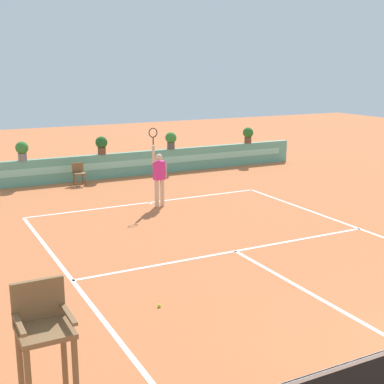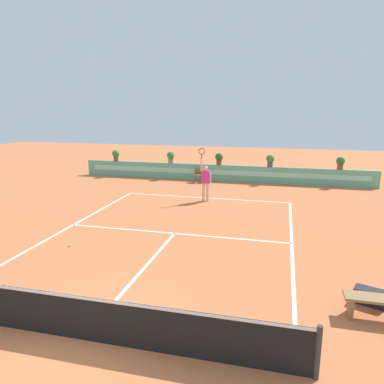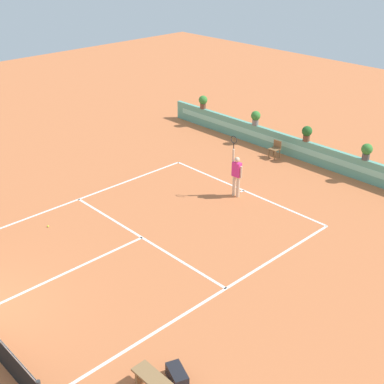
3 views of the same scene
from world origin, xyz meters
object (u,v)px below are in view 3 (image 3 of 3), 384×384
(ball_kid_chair, at_px, (276,148))
(potted_plant_far_left, at_px, (203,101))
(potted_plant_left, at_px, (256,117))
(potted_plant_centre, at_px, (307,133))
(gear_bag, at_px, (177,376))
(tennis_ball_near_baseline, at_px, (48,226))
(potted_plant_right, at_px, (367,151))
(tennis_player, at_px, (236,173))

(ball_kid_chair, distance_m, potted_plant_far_left, 5.81)
(potted_plant_left, bearing_deg, potted_plant_far_left, 180.00)
(ball_kid_chair, distance_m, potted_plant_centre, 1.67)
(ball_kid_chair, xyz_separation_m, gear_bag, (7.13, -12.82, -0.30))
(potted_plant_left, bearing_deg, ball_kid_chair, -20.84)
(gear_bag, xyz_separation_m, tennis_ball_near_baseline, (-8.79, 1.51, -0.15))
(ball_kid_chair, height_order, potted_plant_left, potted_plant_left)
(potted_plant_left, height_order, potted_plant_centre, same)
(potted_plant_centre, distance_m, potted_plant_far_left, 6.87)
(tennis_ball_near_baseline, bearing_deg, potted_plant_left, 91.22)
(gear_bag, xyz_separation_m, potted_plant_right, (-2.88, 13.55, 1.23))
(gear_bag, relative_size, potted_plant_left, 0.97)
(ball_kid_chair, relative_size, tennis_player, 0.33)
(potted_plant_far_left, bearing_deg, potted_plant_right, 0.00)
(potted_plant_right, bearing_deg, potted_plant_far_left, 180.00)
(potted_plant_left, height_order, potted_plant_far_left, same)
(tennis_player, bearing_deg, potted_plant_centre, 92.70)
(gear_bag, bearing_deg, potted_plant_centre, 113.71)
(tennis_player, bearing_deg, potted_plant_right, 61.08)
(potted_plant_centre, bearing_deg, potted_plant_far_left, 180.00)
(tennis_ball_near_baseline, bearing_deg, gear_bag, -9.72)
(ball_kid_chair, height_order, potted_plant_right, potted_plant_right)
(gear_bag, relative_size, potted_plant_right, 0.97)
(gear_bag, height_order, potted_plant_far_left, potted_plant_far_left)
(gear_bag, xyz_separation_m, potted_plant_left, (-9.05, 13.55, 1.23))
(potted_plant_right, distance_m, potted_plant_centre, 3.07)
(ball_kid_chair, relative_size, potted_plant_centre, 1.17)
(gear_bag, relative_size, potted_plant_far_left, 0.97)
(potted_plant_far_left, bearing_deg, ball_kid_chair, -7.33)
(tennis_player, distance_m, potted_plant_right, 5.87)
(gear_bag, height_order, tennis_player, tennis_player)
(potted_plant_left, bearing_deg, tennis_ball_near_baseline, -88.78)
(tennis_player, distance_m, potted_plant_centre, 5.14)
(ball_kid_chair, bearing_deg, potted_plant_left, 159.16)
(tennis_player, height_order, tennis_ball_near_baseline, tennis_player)
(tennis_player, relative_size, potted_plant_far_left, 3.57)
(tennis_player, bearing_deg, ball_kid_chair, 107.92)
(tennis_player, bearing_deg, tennis_ball_near_baseline, -114.04)
(tennis_ball_near_baseline, xyz_separation_m, potted_plant_far_left, (-4.02, 12.04, 1.38))
(gear_bag, height_order, potted_plant_left, potted_plant_left)
(tennis_player, bearing_deg, gear_bag, -55.88)
(potted_plant_left, relative_size, potted_plant_centre, 1.00)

